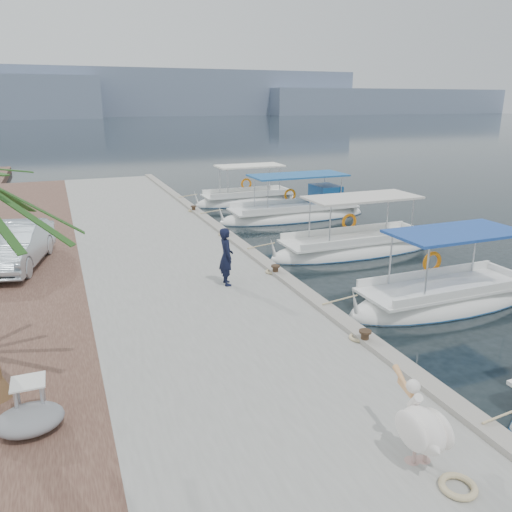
{
  "coord_description": "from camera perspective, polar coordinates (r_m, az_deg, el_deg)",
  "views": [
    {
      "loc": [
        -6.38,
        -12.05,
        5.74
      ],
      "look_at": [
        -1.0,
        1.52,
        1.2
      ],
      "focal_mm": 35.0,
      "sensor_mm": 36.0,
      "label": 1
    }
  ],
  "objects": [
    {
      "name": "fishing_caique_b",
      "position": [
        15.72,
        20.66,
        -4.82
      ],
      "size": [
        6.37,
        2.12,
        2.83
      ],
      "color": "white",
      "rests_on": "ground"
    },
    {
      "name": "fisherman",
      "position": [
        14.71,
        -3.42,
        -0.06
      ],
      "size": [
        0.46,
        0.66,
        1.73
      ],
      "primitive_type": "imported",
      "rotation": [
        0.0,
        0.0,
        1.5
      ],
      "color": "black",
      "rests_on": "concrete_quay"
    },
    {
      "name": "fishing_caique_d",
      "position": [
        25.72,
        4.54,
        4.75
      ],
      "size": [
        8.07,
        2.36,
        2.83
      ],
      "color": "white",
      "rests_on": "ground"
    },
    {
      "name": "folding_table",
      "position": [
        9.58,
        -24.48,
        -13.97
      ],
      "size": [
        0.55,
        0.55,
        0.73
      ],
      "color": "silver",
      "rests_on": "cobblestone_strip"
    },
    {
      "name": "mooring_bollards",
      "position": [
        15.67,
        2.24,
        -1.53
      ],
      "size": [
        0.28,
        20.28,
        0.33
      ],
      "color": "black",
      "rests_on": "concrete_quay"
    },
    {
      "name": "fishing_caique_c",
      "position": [
        20.18,
        11.26,
        0.78
      ],
      "size": [
        7.38,
        2.17,
        2.83
      ],
      "color": "white",
      "rests_on": "ground"
    },
    {
      "name": "pelican",
      "position": [
        8.22,
        18.42,
        -18.04
      ],
      "size": [
        0.69,
        1.53,
        1.18
      ],
      "color": "tan",
      "rests_on": "concrete_quay"
    },
    {
      "name": "ground",
      "position": [
        14.8,
        5.81,
        -5.65
      ],
      "size": [
        400.0,
        400.0,
        0.0
      ],
      "primitive_type": "plane",
      "color": "black",
      "rests_on": "ground"
    },
    {
      "name": "parked_car",
      "position": [
        18.14,
        -25.83,
        1.09
      ],
      "size": [
        2.49,
        4.62,
        1.45
      ],
      "primitive_type": "imported",
      "rotation": [
        0.0,
        0.0,
        -0.23
      ],
      "color": "silver",
      "rests_on": "cobblestone_strip"
    },
    {
      "name": "fishing_caique_e",
      "position": [
        29.39,
        -1.01,
        6.26
      ],
      "size": [
        6.36,
        2.01,
        2.83
      ],
      "color": "white",
      "rests_on": "ground"
    },
    {
      "name": "tarp_bundle",
      "position": [
        9.46,
        -24.44,
        -16.67
      ],
      "size": [
        1.1,
        0.9,
        0.4
      ],
      "primitive_type": "ellipsoid",
      "color": "slate",
      "rests_on": "cobblestone_strip"
    },
    {
      "name": "quay_curb",
      "position": [
        18.86,
        -1.69,
        1.32
      ],
      "size": [
        0.44,
        40.0,
        0.12
      ],
      "primitive_type": "cube",
      "color": "gray",
      "rests_on": "concrete_quay"
    },
    {
      "name": "rope_coil",
      "position": [
        8.25,
        22.09,
        -23.22
      ],
      "size": [
        0.54,
        0.54,
        0.1
      ],
      "primitive_type": "torus",
      "color": "#C6B284",
      "rests_on": "concrete_quay"
    },
    {
      "name": "distant_hills",
      "position": [
        216.57,
        -12.64,
        17.38
      ],
      "size": [
        330.0,
        60.0,
        18.0
      ],
      "color": "slate",
      "rests_on": "ground"
    },
    {
      "name": "concrete_quay",
      "position": [
        18.23,
        -9.92,
        -0.52
      ],
      "size": [
        6.0,
        40.0,
        0.5
      ],
      "primitive_type": "cube",
      "color": "gray",
      "rests_on": "ground"
    },
    {
      "name": "cobblestone_strip",
      "position": [
        17.99,
        -25.68,
        -2.27
      ],
      "size": [
        4.0,
        40.0,
        0.5
      ],
      "primitive_type": "cube",
      "color": "#4D3129",
      "rests_on": "ground"
    }
  ]
}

